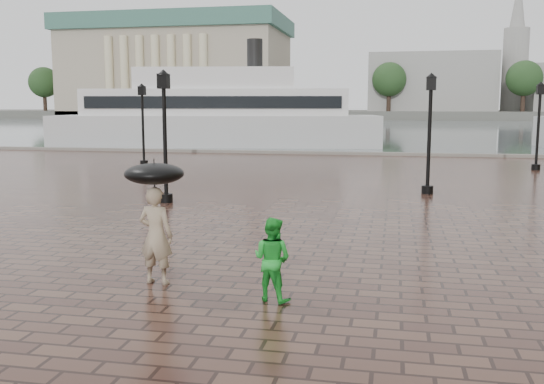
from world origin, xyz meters
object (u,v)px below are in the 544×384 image
Objects in this scene: street_lamps at (322,128)px; child_pedestrian at (272,259)px; adult_pedestrian at (156,235)px; ferry_near at (217,115)px.

child_pedestrian is (1.23, -17.24, -1.60)m from street_lamps.
street_lamps reaches higher than child_pedestrian.
adult_pedestrian is at bearing 5.76° from child_pedestrian.
child_pedestrian is at bearing -81.82° from ferry_near.
child_pedestrian is (2.33, -0.55, -0.20)m from adult_pedestrian.
adult_pedestrian is 1.27× the size of child_pedestrian.
adult_pedestrian is 39.27m from ferry_near.
ferry_near is (-12.46, 38.46, 1.88)m from child_pedestrian.
ferry_near reaches higher than child_pedestrian.
street_lamps is 16.79m from adult_pedestrian.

